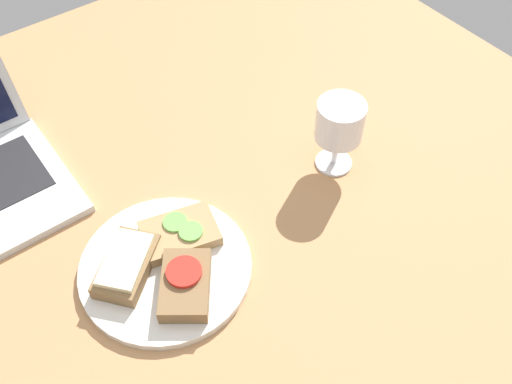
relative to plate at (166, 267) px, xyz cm
name	(u,v)px	position (x,y,z in cm)	size (l,w,h in cm)	color
wooden_table	(230,251)	(9.70, -2.02, -2.14)	(140.00, 140.00, 3.00)	#B27F51
plate	(166,267)	(0.00, 0.00, 0.00)	(24.42, 24.42, 1.28)	silver
sandwich_with_tomato	(185,284)	(0.33, -5.04, 2.04)	(11.27, 12.05, 3.17)	brown
sandwich_with_cucumber	(180,233)	(4.33, 2.80, 1.61)	(12.25, 9.86, 2.22)	#A88456
sandwich_with_cheese	(127,265)	(-4.58, 2.31, 2.14)	(12.32, 11.67, 3.18)	brown
wine_glass	(339,125)	(32.77, 1.14, 8.16)	(7.54, 7.54, 12.73)	white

